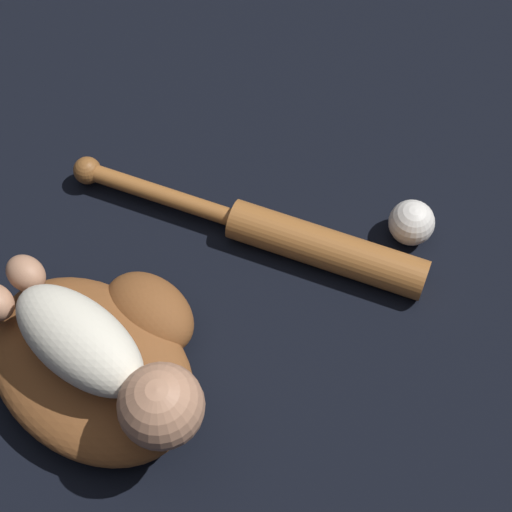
# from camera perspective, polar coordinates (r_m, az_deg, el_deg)

# --- Properties ---
(ground_plane) EXTENTS (6.00, 6.00, 0.00)m
(ground_plane) POSITION_cam_1_polar(r_m,az_deg,el_deg) (1.26, -9.58, -6.49)
(ground_plane) COLOR black
(baseball_glove) EXTENTS (0.38, 0.34, 0.09)m
(baseball_glove) POSITION_cam_1_polar(r_m,az_deg,el_deg) (1.21, -10.33, -6.70)
(baseball_glove) COLOR brown
(baseball_glove) RESTS_ON ground
(baby_figure) EXTENTS (0.37, 0.18, 0.11)m
(baby_figure) POSITION_cam_1_polar(r_m,az_deg,el_deg) (1.11, -10.26, -6.73)
(baby_figure) COLOR silver
(baby_figure) RESTS_ON baseball_glove
(baseball_bat) EXTENTS (0.58, 0.11, 0.06)m
(baseball_bat) POSITION_cam_1_polar(r_m,az_deg,el_deg) (1.30, 2.17, 1.31)
(baseball_bat) COLOR #9E602D
(baseball_bat) RESTS_ON ground
(baseball) EXTENTS (0.07, 0.07, 0.07)m
(baseball) POSITION_cam_1_polar(r_m,az_deg,el_deg) (1.33, 10.33, 2.20)
(baseball) COLOR white
(baseball) RESTS_ON ground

